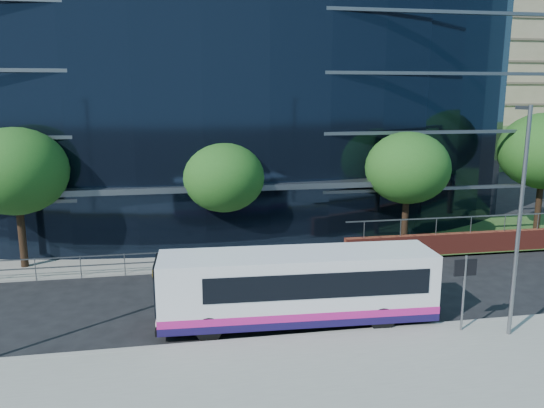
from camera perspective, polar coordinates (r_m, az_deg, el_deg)
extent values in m
plane|color=black|center=(20.53, 6.05, -12.76)|extent=(200.00, 200.00, 0.00)
cube|color=gray|center=(16.31, 11.24, -19.57)|extent=(80.00, 8.00, 0.15)
cube|color=gray|center=(19.63, 6.89, -13.72)|extent=(80.00, 0.25, 0.16)
cube|color=gold|center=(19.83, 6.71, -13.68)|extent=(80.00, 0.08, 0.01)
cube|color=gold|center=(19.96, 6.59, -13.50)|extent=(80.00, 0.08, 0.01)
cube|color=gray|center=(30.12, -11.03, -4.75)|extent=(50.00, 8.00, 0.10)
cube|color=black|center=(41.92, -8.49, 10.96)|extent=(38.00, 16.00, 16.00)
cube|color=#595E66|center=(27.85, -7.24, 1.75)|extent=(22.00, 1.20, 0.30)
cube|color=slate|center=(26.12, -15.62, -5.25)|extent=(24.00, 0.05, 0.05)
cube|color=slate|center=(26.25, -15.56, -6.19)|extent=(24.00, 0.05, 0.05)
cylinder|color=slate|center=(26.27, -15.56, -6.30)|extent=(0.04, 0.04, 1.10)
cube|color=#2D511E|center=(83.06, 16.69, 6.79)|extent=(60.00, 42.00, 4.00)
cube|color=gray|center=(85.03, 16.68, 17.03)|extent=(50.00, 12.00, 26.00)
cylinder|color=slate|center=(20.28, 19.92, -9.01)|extent=(0.08, 0.08, 2.80)
cube|color=black|center=(19.99, 20.08, -6.44)|extent=(0.85, 0.06, 0.60)
cylinder|color=black|center=(28.79, -25.29, -3.15)|extent=(0.36, 0.36, 3.30)
ellipsoid|color=#154B16|center=(28.20, -25.86, 3.20)|extent=(4.95, 4.95, 4.21)
cylinder|color=black|center=(28.40, -5.11, -2.70)|extent=(0.36, 0.36, 2.86)
ellipsoid|color=#154B16|center=(27.83, -5.21, 2.88)|extent=(4.29, 4.29, 3.65)
cylinder|color=black|center=(30.41, 14.10, -1.82)|extent=(0.36, 0.36, 3.08)
ellipsoid|color=#154B16|center=(29.87, 14.39, 3.80)|extent=(4.62, 4.62, 3.93)
cylinder|color=black|center=(35.78, 26.72, -0.36)|extent=(0.36, 0.36, 3.52)
ellipsoid|color=#154B16|center=(35.30, 27.23, 5.11)|extent=(5.28, 5.28, 4.49)
cylinder|color=black|center=(65.29, 16.66, 5.16)|extent=(0.36, 0.36, 3.08)
ellipsoid|color=#154B16|center=(65.04, 16.82, 7.79)|extent=(4.62, 4.62, 3.93)
cylinder|color=black|center=(75.47, 26.92, 5.12)|extent=(0.36, 0.36, 2.86)
ellipsoid|color=#154B16|center=(75.26, 27.12, 7.23)|extent=(4.29, 4.29, 3.65)
cylinder|color=slate|center=(19.86, 25.05, -2.01)|extent=(0.14, 0.14, 8.00)
cube|color=slate|center=(19.67, 25.46, 9.34)|extent=(0.15, 0.70, 0.12)
cube|color=white|center=(19.94, 2.75, -8.66)|extent=(10.25, 2.76, 2.45)
cube|color=#170F40|center=(20.34, 2.72, -11.52)|extent=(10.27, 2.81, 0.28)
cube|color=#C21C7C|center=(20.23, 2.73, -10.80)|extent=(10.27, 2.81, 0.28)
cube|color=black|center=(19.92, 4.34, -7.63)|extent=(8.22, 2.72, 0.92)
cube|color=black|center=(19.67, -12.23, -8.85)|extent=(0.17, 1.99, 1.43)
cube|color=black|center=(19.40, -12.37, -6.50)|extent=(0.18, 1.90, 0.37)
cube|color=yellow|center=(19.62, -12.43, -6.29)|extent=(0.09, 1.02, 0.20)
cube|color=black|center=(20.14, -12.07, -12.17)|extent=(0.20, 2.22, 0.22)
cylinder|color=black|center=(19.11, -6.83, -13.20)|extent=(0.94, 0.32, 0.92)
cylinder|color=black|center=(20.14, 11.75, -12.01)|extent=(0.94, 0.32, 0.92)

